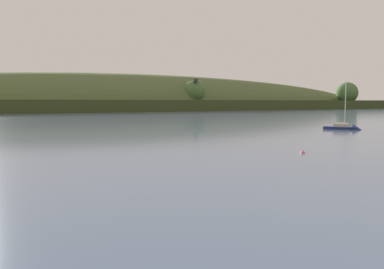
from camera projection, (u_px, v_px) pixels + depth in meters
The scene contains 4 objects.
far_shoreline_hill at pixel (131, 109), 225.14m from camera, with size 508.28×92.60×42.09m.
dockside_crane at pixel (197, 95), 213.02m from camera, with size 9.43×9.83×17.71m.
sailboat_near_mooring at pixel (345, 129), 68.76m from camera, with size 4.74×6.51×9.57m.
mooring_buoy_midchannel at pixel (303, 153), 37.44m from camera, with size 0.44×0.44×0.52m.
Camera 1 is at (-28.54, 4.11, 5.01)m, focal length 36.13 mm.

